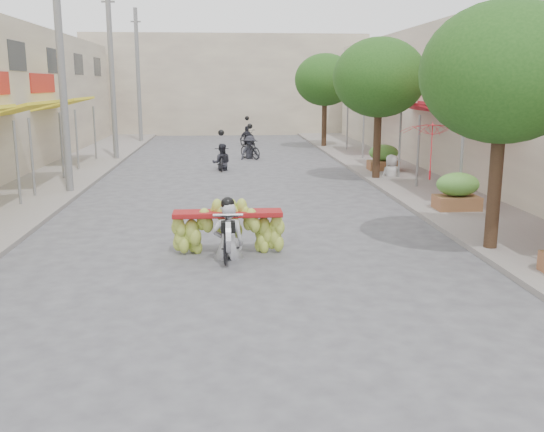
{
  "coord_description": "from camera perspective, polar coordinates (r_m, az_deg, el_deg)",
  "views": [
    {
      "loc": [
        -0.32,
        -8.23,
        3.57
      ],
      "look_at": [
        0.59,
        3.05,
        1.1
      ],
      "focal_mm": 40.0,
      "sensor_mm": 36.0,
      "label": 1
    }
  ],
  "objects": [
    {
      "name": "bg_motorbike_b",
      "position": [
        29.51,
        -2.09,
        7.05
      ],
      "size": [
        1.26,
        1.6,
        1.95
      ],
      "color": "black",
      "rests_on": "ground"
    },
    {
      "name": "pedestrian",
      "position": [
        23.55,
        11.22,
        5.7
      ],
      "size": [
        0.89,
        0.62,
        1.66
      ],
      "rotation": [
        0.0,
        0.0,
        3.31
      ],
      "color": "silver",
      "rests_on": "ground"
    },
    {
      "name": "bg_motorbike_a",
      "position": [
        25.66,
        -4.78,
        5.97
      ],
      "size": [
        0.8,
        1.59,
        1.95
      ],
      "color": "black",
      "rests_on": "ground"
    },
    {
      "name": "far_building",
      "position": [
        46.23,
        -4.3,
        12.21
      ],
      "size": [
        20.0,
        6.0,
        7.0
      ],
      "primitive_type": "cube",
      "color": "#BDAE96",
      "rests_on": "ground"
    },
    {
      "name": "utility_pole_back",
      "position": [
        38.57,
        -12.48,
        12.72
      ],
      "size": [
        0.6,
        0.24,
        8.0
      ],
      "color": "slate",
      "rests_on": "ground"
    },
    {
      "name": "ground",
      "position": [
        8.97,
        -2.24,
        -11.15
      ],
      "size": [
        120.0,
        120.0,
        0.0
      ],
      "primitive_type": "plane",
      "color": "#58575D",
      "rests_on": "ground"
    },
    {
      "name": "produce_crate_far",
      "position": [
        25.25,
        10.44,
        5.63
      ],
      "size": [
        1.2,
        0.88,
        1.16
      ],
      "color": "brown",
      "rests_on": "ground"
    },
    {
      "name": "street_tree_mid",
      "position": [
        22.95,
        10.07,
        12.67
      ],
      "size": [
        3.4,
        3.4,
        5.25
      ],
      "color": "#3A2719",
      "rests_on": "ground"
    },
    {
      "name": "street_tree_far",
      "position": [
        34.7,
        5.01,
        12.63
      ],
      "size": [
        3.4,
        3.4,
        5.25
      ],
      "color": "#3A2719",
      "rests_on": "ground"
    },
    {
      "name": "utility_pole_mid",
      "position": [
        20.86,
        -19.2,
        12.91
      ],
      "size": [
        0.6,
        0.24,
        8.0
      ],
      "color": "slate",
      "rests_on": "ground"
    },
    {
      "name": "sidewalk_right",
      "position": [
        24.6,
        12.78,
        3.82
      ],
      "size": [
        4.0,
        60.0,
        0.12
      ],
      "primitive_type": "cube",
      "color": "gray",
      "rests_on": "ground"
    },
    {
      "name": "street_tree_near",
      "position": [
        13.5,
        20.97,
        12.43
      ],
      "size": [
        3.4,
        3.4,
        5.25
      ],
      "color": "#3A2719",
      "rests_on": "ground"
    },
    {
      "name": "produce_crate_mid",
      "position": [
        17.72,
        17.07,
        2.5
      ],
      "size": [
        1.2,
        0.88,
        1.16
      ],
      "color": "brown",
      "rests_on": "ground"
    },
    {
      "name": "utility_pole_far",
      "position": [
        29.67,
        -14.84,
        12.81
      ],
      "size": [
        0.6,
        0.24,
        8.0
      ],
      "color": "slate",
      "rests_on": "ground"
    },
    {
      "name": "market_umbrella",
      "position": [
        18.84,
        14.95,
        8.61
      ],
      "size": [
        2.02,
        2.02,
        1.77
      ],
      "rotation": [
        0.0,
        0.0,
        -0.04
      ],
      "color": "red",
      "rests_on": "ground"
    },
    {
      "name": "banana_motorbike",
      "position": [
        12.7,
        -4.17,
        -0.63
      ],
      "size": [
        2.31,
        1.9,
        2.23
      ],
      "color": "black",
      "rests_on": "ground"
    },
    {
      "name": "sidewalk_left",
      "position": [
        24.42,
        -20.46,
        3.28
      ],
      "size": [
        4.0,
        60.0,
        0.12
      ],
      "primitive_type": "cube",
      "color": "gray",
      "rests_on": "ground"
    },
    {
      "name": "bg_motorbike_c",
      "position": [
        36.47,
        -2.36,
        7.97
      ],
      "size": [
        1.29,
        1.65,
        1.95
      ],
      "color": "black",
      "rests_on": "ground"
    }
  ]
}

